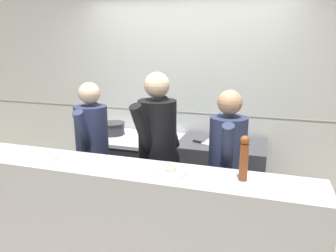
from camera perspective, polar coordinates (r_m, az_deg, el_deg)
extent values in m
cube|color=silver|center=(4.03, 3.43, 4.56)|extent=(8.00, 0.06, 2.60)
cube|color=gray|center=(4.03, 3.29, 2.39)|extent=(8.00, 0.00, 0.01)
cube|color=#232326|center=(4.09, -5.74, -8.18)|extent=(1.07, 0.70, 0.85)
cube|color=#B7BABF|center=(3.94, -5.90, -2.22)|extent=(1.09, 0.71, 0.04)
cube|color=#B7BABF|center=(3.78, -7.79, -9.11)|extent=(0.96, 0.03, 0.10)
cube|color=#38383D|center=(3.81, 9.09, -9.49)|extent=(0.96, 0.65, 0.91)
cube|color=black|center=(3.73, 8.08, -17.07)|extent=(0.94, 0.04, 0.10)
cube|color=#B7BABF|center=(2.84, -6.55, -16.92)|extent=(2.95, 0.45, 1.03)
cylinder|color=#2D2D33|center=(4.06, -9.58, -0.43)|extent=(0.28, 0.28, 0.15)
cylinder|color=#2D2D33|center=(4.05, -9.62, 0.51)|extent=(0.30, 0.30, 0.01)
cylinder|color=#2D2D33|center=(3.85, -1.80, -1.00)|extent=(0.33, 0.33, 0.16)
cylinder|color=#2D2D33|center=(3.83, -1.81, 0.04)|extent=(0.35, 0.35, 0.01)
cone|color=#B7BABF|center=(3.65, 8.68, -1.99)|extent=(0.29, 0.29, 0.11)
cube|color=#B7BABF|center=(3.54, 7.44, -3.33)|extent=(0.23, 0.12, 0.01)
cube|color=black|center=(3.63, 5.14, -2.70)|extent=(0.11, 0.06, 0.02)
cylinder|color=white|center=(2.97, -20.99, -5.27)|extent=(0.23, 0.23, 0.02)
cylinder|color=white|center=(2.50, 0.40, -7.96)|extent=(0.26, 0.26, 0.02)
sphere|color=beige|center=(2.49, 0.41, -7.27)|extent=(0.09, 0.09, 0.09)
cylinder|color=brown|center=(2.39, 13.04, -6.20)|extent=(0.06, 0.06, 0.27)
sphere|color=brown|center=(2.33, 13.26, -2.45)|extent=(0.07, 0.07, 0.07)
cube|color=black|center=(3.64, -12.50, -12.23)|extent=(0.30, 0.22, 0.75)
cylinder|color=#262D4C|center=(3.39, -13.12, -1.76)|extent=(0.38, 0.38, 0.62)
sphere|color=beige|center=(3.30, -13.56, 5.59)|extent=(0.21, 0.21, 0.21)
cylinder|color=#262D4C|center=(3.55, -12.08, 0.24)|extent=(0.15, 0.33, 0.52)
cylinder|color=#262D4C|center=(3.20, -14.43, -1.45)|extent=(0.15, 0.33, 0.52)
cube|color=black|center=(3.31, -1.80, -14.19)|extent=(0.34, 0.26, 0.81)
cylinder|color=black|center=(3.02, -1.91, -1.77)|extent=(0.42, 0.42, 0.67)
sphere|color=beige|center=(2.93, -1.99, 7.16)|extent=(0.23, 0.23, 0.23)
cylinder|color=black|center=(3.17, 0.10, 0.50)|extent=(0.18, 0.35, 0.56)
cylinder|color=black|center=(2.84, -4.20, -1.24)|extent=(0.18, 0.35, 0.56)
cube|color=black|center=(3.20, 9.76, -16.10)|extent=(0.29, 0.21, 0.75)
cylinder|color=#262D4C|center=(2.92, 10.33, -4.41)|extent=(0.36, 0.36, 0.62)
sphere|color=tan|center=(2.81, 10.73, 4.07)|extent=(0.21, 0.21, 0.21)
cylinder|color=#262D4C|center=(3.08, 10.49, -1.99)|extent=(0.13, 0.32, 0.52)
cylinder|color=#262D4C|center=(2.71, 10.29, -4.25)|extent=(0.13, 0.32, 0.52)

